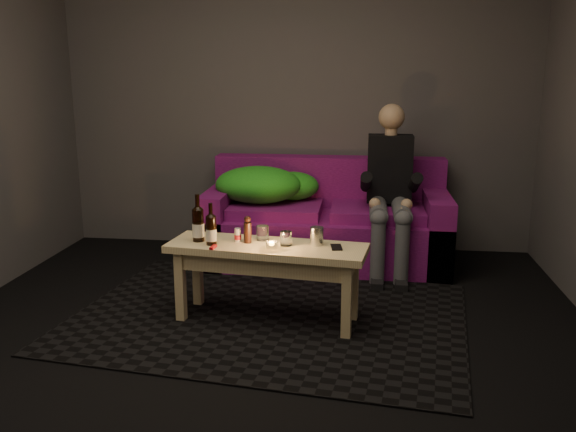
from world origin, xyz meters
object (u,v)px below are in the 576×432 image
at_px(steel_cup, 317,236).
at_px(person, 390,186).
at_px(sofa, 327,226).
at_px(beer_bottle_a, 198,224).
at_px(beer_bottle_b, 211,229).
at_px(coffee_table, 267,258).

bearing_deg(steel_cup, person, 66.43).
relative_size(sofa, steel_cup, 17.19).
relative_size(person, beer_bottle_a, 4.33).
distance_m(sofa, beer_bottle_a, 1.47).
relative_size(sofa, beer_bottle_b, 7.42).
bearing_deg(person, steel_cup, -113.57).
bearing_deg(beer_bottle_a, coffee_table, -3.66).
relative_size(sofa, coffee_table, 1.53).
bearing_deg(beer_bottle_a, beer_bottle_b, -34.87).
xyz_separation_m(sofa, steel_cup, (0.01, -1.25, 0.25)).
distance_m(beer_bottle_b, steel_cup, 0.64).
bearing_deg(beer_bottle_a, steel_cup, 0.16).
xyz_separation_m(person, coffee_table, (-0.78, -1.12, -0.25)).
distance_m(beer_bottle_a, beer_bottle_b, 0.12).
xyz_separation_m(beer_bottle_b, steel_cup, (0.63, 0.07, -0.04)).
height_order(beer_bottle_a, steel_cup, beer_bottle_a).
height_order(person, steel_cup, person).
height_order(sofa, beer_bottle_a, sofa).
distance_m(sofa, coffee_table, 1.31).
bearing_deg(sofa, beer_bottle_b, -115.29).
height_order(sofa, person, person).
bearing_deg(coffee_table, person, 55.25).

